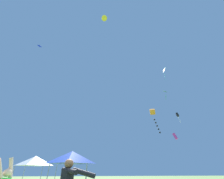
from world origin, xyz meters
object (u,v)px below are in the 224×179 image
at_px(kite_lime_diamond, 165,92).
at_px(kite_orange_box, 153,113).
at_px(kite_yellow_delta, 104,18).
at_px(kite_blue_diamond, 40,46).
at_px(canopy_tent_blue, 72,157).
at_px(kite_magenta_box, 175,136).
at_px(kite_black_box, 177,115).
at_px(kite_green_delta, 164,70).
at_px(canopy_tent_white, 35,161).

xyz_separation_m(kite_lime_diamond, kite_orange_box, (-8.20, -10.07, -8.83)).
xyz_separation_m(kite_yellow_delta, kite_blue_diamond, (-12.08, 10.95, 5.19)).
distance_m(canopy_tent_blue, kite_magenta_box, 24.88).
xyz_separation_m(kite_magenta_box, kite_blue_diamond, (-28.71, -6.52, 15.32)).
height_order(kite_black_box, kite_magenta_box, kite_black_box).
xyz_separation_m(kite_lime_diamond, kite_yellow_delta, (-14.18, -13.45, 1.97)).
height_order(canopy_tent_blue, kite_lime_diamond, kite_lime_diamond).
bearing_deg(kite_green_delta, kite_blue_diamond, -178.50).
distance_m(canopy_tent_blue, kite_black_box, 24.20).
height_order(kite_lime_diamond, kite_yellow_delta, kite_yellow_delta).
bearing_deg(kite_green_delta, kite_magenta_box, 64.17).
height_order(canopy_tent_white, kite_green_delta, kite_green_delta).
height_order(canopy_tent_white, kite_orange_box, kite_orange_box).
relative_size(kite_lime_diamond, kite_green_delta, 0.82).
bearing_deg(kite_orange_box, kite_green_delta, 46.56).
bearing_deg(kite_blue_diamond, kite_black_box, 7.46).
height_order(canopy_tent_blue, kite_black_box, kite_black_box).
distance_m(kite_orange_box, kite_magenta_box, 17.66).
bearing_deg(kite_magenta_box, canopy_tent_blue, -140.04).
height_order(canopy_tent_white, kite_lime_diamond, kite_lime_diamond).
height_order(kite_yellow_delta, kite_magenta_box, kite_yellow_delta).
bearing_deg(canopy_tent_blue, kite_green_delta, 31.71).
distance_m(canopy_tent_white, kite_yellow_delta, 17.89).
distance_m(canopy_tent_white, kite_magenta_box, 25.88).
xyz_separation_m(kite_orange_box, kite_yellow_delta, (-5.99, -3.38, 10.80)).
relative_size(kite_orange_box, kite_magenta_box, 2.15).
distance_m(canopy_tent_white, kite_lime_diamond, 25.43).
distance_m(kite_lime_diamond, kite_black_box, 5.21).
relative_size(kite_green_delta, kite_yellow_delta, 3.19).
height_order(kite_black_box, kite_blue_diamond, kite_blue_diamond).
bearing_deg(kite_lime_diamond, kite_orange_box, -129.16).
height_order(kite_magenta_box, kite_blue_diamond, kite_blue_diamond).
bearing_deg(canopy_tent_white, kite_black_box, 20.05).
xyz_separation_m(kite_orange_box, kite_blue_diamond, (-18.07, 7.56, 16.00)).
xyz_separation_m(canopy_tent_blue, kite_magenta_box, (18.62, 15.60, 5.38)).
bearing_deg(kite_lime_diamond, canopy_tent_blue, -144.41).
height_order(kite_lime_diamond, kite_blue_diamond, kite_blue_diamond).
height_order(canopy_tent_blue, canopy_tent_white, canopy_tent_blue).
bearing_deg(canopy_tent_blue, kite_magenta_box, 39.96).
xyz_separation_m(canopy_tent_blue, canopy_tent_white, (-4.16, 4.56, -0.02)).
xyz_separation_m(canopy_tent_blue, kite_green_delta, (15.79, 9.76, 17.86)).
height_order(canopy_tent_blue, kite_yellow_delta, kite_yellow_delta).
distance_m(kite_lime_diamond, kite_blue_diamond, 27.34).
distance_m(kite_black_box, kite_magenta_box, 4.57).
relative_size(kite_lime_diamond, kite_blue_diamond, 2.46).
bearing_deg(canopy_tent_blue, kite_blue_diamond, 138.01).
relative_size(canopy_tent_blue, kite_blue_diamond, 3.07).
height_order(kite_yellow_delta, kite_blue_diamond, kite_blue_diamond).
bearing_deg(kite_orange_box, kite_magenta_box, 52.95).
height_order(canopy_tent_blue, kite_green_delta, kite_green_delta).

